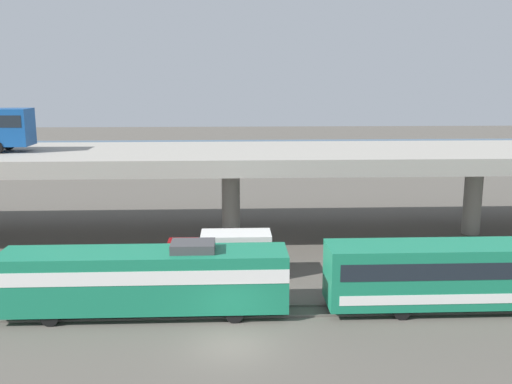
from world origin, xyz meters
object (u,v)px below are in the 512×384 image
parked_car_2 (63,159)px  parked_car_4 (426,156)px  parked_car_1 (339,155)px  parked_car_5 (140,157)px  service_truck_west (223,253)px  parked_car_0 (183,156)px  train_locomotive (131,277)px  parked_car_3 (298,156)px

parked_car_2 → parked_car_4: size_ratio=1.05×
parked_car_1 → parked_car_5: size_ratio=1.02×
parked_car_1 → parked_car_5: (-28.66, -1.22, -0.00)m
service_truck_west → parked_car_5: (-12.28, 44.66, 0.42)m
parked_car_0 → parked_car_5: size_ratio=1.12×
parked_car_5 → train_locomotive: bearing=-81.8°
parked_car_0 → parked_car_3: 16.46m
parked_car_1 → parked_car_5: 28.69m
parked_car_2 → parked_car_3: size_ratio=0.95×
parked_car_3 → parked_car_5: 22.44m
parked_car_0 → parked_car_4: bearing=178.2°
train_locomotive → parked_car_0: bearing=-88.5°
train_locomotive → parked_car_4: bearing=-123.9°
parked_car_2 → parked_car_0: bearing=-172.2°
parked_car_1 → train_locomotive: bearing=67.6°
parked_car_2 → parked_car_1: bearing=-175.4°
service_truck_west → parked_car_3: bearing=-102.7°
parked_car_5 → parked_car_1: bearing=2.4°
train_locomotive → parked_car_2: (-17.51, 48.73, -0.13)m
service_truck_west → parked_car_2: 48.32m
parked_car_0 → parked_car_1: 22.71m
parked_car_0 → service_truck_west: bearing=98.0°
parked_car_5 → parked_car_2: bearing=-169.5°
train_locomotive → parked_car_1: 56.09m
parked_car_0 → train_locomotive: bearing=91.5°
service_truck_west → parked_car_0: size_ratio=1.46×
parked_car_0 → parked_car_3: size_ratio=1.06×
train_locomotive → parked_car_0: size_ratio=3.61×
service_truck_west → parked_car_1: (16.38, 45.88, 0.42)m
parked_car_1 → parked_car_4: same height
parked_car_2 → parked_car_3: bearing=-176.2°
train_locomotive → parked_car_0: train_locomotive is taller
parked_car_0 → parked_car_4: size_ratio=1.16×
parked_car_0 → parked_car_5: (-5.98, -0.30, -0.00)m
parked_car_1 → parked_car_3: same height
service_truck_west → train_locomotive: bearing=50.1°
parked_car_4 → parked_car_5: 40.77m
service_truck_west → parked_car_1: service_truck_west is taller
parked_car_2 → parked_car_5: same height
parked_car_0 → parked_car_2: 16.35m
parked_car_3 → parked_car_0: bearing=-0.1°
parked_car_2 → parked_car_5: 10.40m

